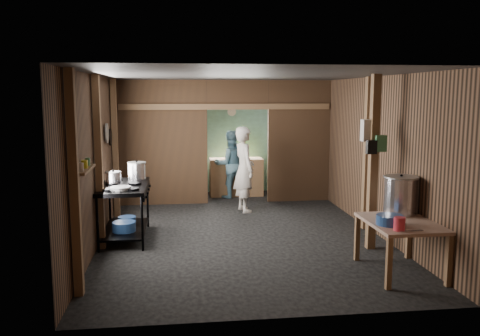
{
  "coord_description": "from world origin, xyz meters",
  "views": [
    {
      "loc": [
        -1.01,
        -8.36,
        2.32
      ],
      "look_at": [
        0.0,
        -0.2,
        1.1
      ],
      "focal_mm": 37.65,
      "sensor_mm": 36.0,
      "label": 1
    }
  ],
  "objects": [
    {
      "name": "floor",
      "position": [
        0.0,
        0.0,
        0.0
      ],
      "size": [
        4.5,
        7.0,
        0.0
      ],
      "primitive_type": "cube",
      "color": "black",
      "rests_on": "ground"
    },
    {
      "name": "ceiling",
      "position": [
        0.0,
        0.0,
        2.6
      ],
      "size": [
        4.5,
        7.0,
        0.0
      ],
      "primitive_type": "cube",
      "color": "#3B3A3A",
      "rests_on": "ground"
    },
    {
      "name": "wall_back",
      "position": [
        0.0,
        3.5,
        1.3
      ],
      "size": [
        4.5,
        0.0,
        2.6
      ],
      "primitive_type": "cube",
      "color": "brown",
      "rests_on": "ground"
    },
    {
      "name": "wall_front",
      "position": [
        0.0,
        -3.5,
        1.3
      ],
      "size": [
        4.5,
        0.0,
        2.6
      ],
      "primitive_type": "cube",
      "color": "brown",
      "rests_on": "ground"
    },
    {
      "name": "wall_left",
      "position": [
        -2.25,
        0.0,
        1.3
      ],
      "size": [
        0.0,
        7.0,
        2.6
      ],
      "primitive_type": "cube",
      "color": "brown",
      "rests_on": "ground"
    },
    {
      "name": "wall_right",
      "position": [
        2.25,
        0.0,
        1.3
      ],
      "size": [
        0.0,
        7.0,
        2.6
      ],
      "primitive_type": "cube",
      "color": "brown",
      "rests_on": "ground"
    },
    {
      "name": "partition_left",
      "position": [
        -1.32,
        2.2,
        1.3
      ],
      "size": [
        1.85,
        0.1,
        2.6
      ],
      "primitive_type": "cube",
      "color": "#53351D",
      "rests_on": "floor"
    },
    {
      "name": "partition_right",
      "position": [
        1.57,
        2.2,
        1.3
      ],
      "size": [
        1.35,
        0.1,
        2.6
      ],
      "primitive_type": "cube",
      "color": "#53351D",
      "rests_on": "floor"
    },
    {
      "name": "partition_header",
      "position": [
        0.25,
        2.2,
        2.3
      ],
      "size": [
        1.3,
        0.1,
        0.6
      ],
      "primitive_type": "cube",
      "color": "#53351D",
      "rests_on": "wall_back"
    },
    {
      "name": "turquoise_panel",
      "position": [
        0.0,
        3.44,
        1.25
      ],
      "size": [
        4.4,
        0.06,
        2.5
      ],
      "primitive_type": "cube",
      "color": "#6EB0A4",
      "rests_on": "wall_back"
    },
    {
      "name": "back_counter",
      "position": [
        0.3,
        2.95,
        0.42
      ],
      "size": [
        1.2,
        0.5,
        0.85
      ],
      "primitive_type": "cube",
      "color": "brown",
      "rests_on": "floor"
    },
    {
      "name": "wall_clock",
      "position": [
        0.25,
        3.4,
        1.9
      ],
      "size": [
        0.2,
        0.03,
        0.2
      ],
      "primitive_type": "cylinder",
      "rotation": [
        1.57,
        0.0,
        0.0
      ],
      "color": "beige",
      "rests_on": "wall_back"
    },
    {
      "name": "post_left_a",
      "position": [
        -2.18,
        -2.6,
        1.3
      ],
      "size": [
        0.1,
        0.12,
        2.6
      ],
      "primitive_type": "cube",
      "color": "brown",
      "rests_on": "floor"
    },
    {
      "name": "post_left_b",
      "position": [
        -2.18,
        -0.8,
        1.3
      ],
      "size": [
        0.1,
        0.12,
        2.6
      ],
      "primitive_type": "cube",
      "color": "brown",
      "rests_on": "floor"
    },
    {
      "name": "post_left_c",
      "position": [
        -2.18,
        1.2,
        1.3
      ],
      "size": [
        0.1,
        0.12,
        2.6
      ],
      "primitive_type": "cube",
      "color": "brown",
      "rests_on": "floor"
    },
    {
      "name": "post_right",
      "position": [
        2.18,
        -0.2,
        1.3
      ],
      "size": [
        0.1,
        0.12,
        2.6
      ],
      "primitive_type": "cube",
      "color": "brown",
      "rests_on": "floor"
    },
    {
      "name": "post_free",
      "position": [
        1.85,
        -1.3,
        1.3
      ],
      "size": [
        0.12,
        0.12,
        2.6
      ],
      "primitive_type": "cube",
      "color": "brown",
      "rests_on": "floor"
    },
    {
      "name": "cross_beam",
      "position": [
        0.0,
        2.15,
        2.05
      ],
      "size": [
        4.4,
        0.12,
        0.12
      ],
      "primitive_type": "cube",
      "color": "brown",
      "rests_on": "wall_left"
    },
    {
      "name": "pan_lid_big",
      "position": [
        -2.21,
        0.4,
        1.65
      ],
      "size": [
        0.03,
        0.34,
        0.34
      ],
      "primitive_type": "cylinder",
      "rotation": [
        0.0,
        1.57,
        0.0
      ],
      "color": "#979797",
      "rests_on": "wall_left"
    },
    {
      "name": "pan_lid_small",
      "position": [
        -2.21,
        0.8,
        1.55
      ],
      "size": [
        0.03,
        0.3,
        0.3
      ],
      "primitive_type": "cylinder",
      "rotation": [
        0.0,
        1.57,
        0.0
      ],
      "color": "black",
      "rests_on": "wall_left"
    },
    {
      "name": "wall_shelf",
      "position": [
        -2.15,
        -2.1,
        1.4
      ],
      "size": [
        0.14,
        0.8,
        0.03
      ],
      "primitive_type": "cube",
      "color": "brown",
      "rests_on": "wall_left"
    },
    {
      "name": "jar_white",
      "position": [
        -2.15,
        -2.35,
        1.47
      ],
      "size": [
        0.07,
        0.07,
        0.1
      ],
      "primitive_type": "cylinder",
      "color": "beige",
      "rests_on": "wall_shelf"
    },
    {
      "name": "jar_yellow",
      "position": [
        -2.15,
        -2.1,
        1.47
      ],
      "size": [
        0.08,
        0.08,
        0.1
      ],
      "primitive_type": "cylinder",
      "color": "yellow",
      "rests_on": "wall_shelf"
    },
    {
      "name": "jar_green",
      "position": [
        -2.15,
        -1.88,
        1.47
      ],
      "size": [
        0.06,
        0.06,
        0.1
      ],
      "primitive_type": "cylinder",
      "color": "#428753",
      "rests_on": "wall_shelf"
    },
    {
      "name": "bag_white",
      "position": [
        1.8,
        -1.22,
        1.78
      ],
      "size": [
        0.22,
        0.15,
        0.32
      ],
      "primitive_type": "cube",
      "color": "beige",
      "rests_on": "post_free"
    },
    {
      "name": "bag_green",
      "position": [
        1.92,
        -1.36,
        1.6
      ],
      "size": [
        0.16,
        0.12,
        0.24
      ],
      "primitive_type": "cube",
      "color": "#428753",
      "rests_on": "post_free"
    },
    {
      "name": "bag_black",
      "position": [
        1.78,
        -1.38,
        1.55
      ],
      "size": [
        0.14,
        0.1,
        0.2
      ],
      "primitive_type": "cube",
      "color": "black",
      "rests_on": "post_free"
    },
    {
      "name": "gas_range",
      "position": [
        -1.88,
        -0.33,
        0.44
      ],
      "size": [
        0.77,
        1.5,
        0.88
      ],
      "primitive_type": null,
      "color": "black",
      "rests_on": "floor"
    },
    {
      "name": "prep_table",
      "position": [
        1.83,
        -2.35,
        0.34
      ],
      "size": [
        0.84,
        1.16,
        0.68
      ],
      "primitive_type": null,
      "color": "tan",
      "rests_on": "floor"
    },
    {
      "name": "stove_pot_large",
      "position": [
        -1.71,
        0.18,
        1.02
      ],
      "size": [
        0.37,
        0.37,
        0.31
      ],
      "primitive_type": null,
      "rotation": [
        0.0,
        0.0,
        -0.22
      ],
      "color": "silver",
      "rests_on": "gas_range"
    },
    {
      "name": "stove_pot_med",
      "position": [
        -2.05,
        -0.24,
        0.97
      ],
      "size": [
        0.33,
        0.33,
        0.22
      ],
      "primitive_type": null,
      "rotation": [
        0.0,
        0.0,
        0.37
      ],
      "color": "silver",
      "rests_on": "gas_range"
    },
    {
      "name": "frying_pan",
      "position": [
        -1.88,
        -0.77,
        0.91
      ],
      "size": [
        0.5,
        0.61,
        0.07
      ],
      "primitive_type": null,
      "rotation": [
        0.0,
        0.0,
        0.41
      ],
      "color": "#979797",
      "rests_on": "gas_range"
    },
    {
      "name": "blue_tub_front",
      "position": [
        -1.88,
        -0.51,
        0.25
      ],
      "size": [
        0.37,
        0.37,
        0.15
      ],
      "primitive_type": "cylinder",
      "color": "navy",
      "rests_on": "gas_range"
    },
    {
      "name": "blue_tub_back",
      "position": [
        -1.88,
        -0.03,
        0.23
      ],
      "size": [
        0.29,
        0.29,
        0.12
      ],
      "primitive_type": "cylinder",
      "color": "navy",
      "rests_on": "gas_range"
    },
    {
      "name": "stock_pot",
      "position": [
        2.0,
        -1.93,
        0.93
      ],
      "size": [
        0.55,
        0.55,
        0.54
      ],
      "primitive_type": null,
      "rotation": [
        0.0,
        0.0,
        -0.2
      ],
      "color": "silver",
      "rests_on": "prep_table"
    },
    {
      "name": "wash_basin",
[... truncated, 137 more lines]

